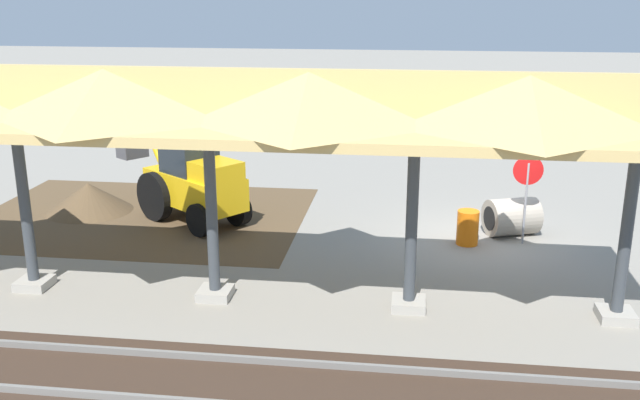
{
  "coord_description": "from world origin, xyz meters",
  "views": [
    {
      "loc": [
        1.9,
        18.23,
        6.39
      ],
      "look_at": [
        3.98,
        2.31,
        1.6
      ],
      "focal_mm": 40.0,
      "sensor_mm": 36.0,
      "label": 1
    }
  ],
  "objects": [
    {
      "name": "concrete_pipe",
      "position": [
        -0.85,
        -0.46,
        0.5
      ],
      "size": [
        1.59,
        1.41,
        1.0
      ],
      "color": "#9E9384",
      "rests_on": "ground"
    },
    {
      "name": "stop_sign",
      "position": [
        -1.06,
        0.23,
        1.69
      ],
      "size": [
        0.76,
        0.06,
        2.34
      ],
      "color": "gray",
      "rests_on": "ground"
    },
    {
      "name": "traffic_barrel",
      "position": [
        0.37,
        0.46,
        0.45
      ],
      "size": [
        0.56,
        0.56,
        0.9
      ],
      "primitive_type": "cylinder",
      "color": "orange",
      "rests_on": "ground"
    },
    {
      "name": "platform_canopy",
      "position": [
        8.02,
        4.56,
        4.18
      ],
      "size": [
        21.85,
        3.2,
        4.9
      ],
      "color": "#9E998E",
      "rests_on": "ground"
    },
    {
      "name": "ground_plane",
      "position": [
        0.0,
        0.0,
        0.0
      ],
      "size": [
        120.0,
        120.0,
        0.0
      ],
      "primitive_type": "plane",
      "color": "gray"
    },
    {
      "name": "backhoe",
      "position": [
        8.01,
        -0.53,
        1.27
      ],
      "size": [
        4.74,
        3.99,
        2.82
      ],
      "color": "#EAB214",
      "rests_on": "ground"
    },
    {
      "name": "dirt_work_zone",
      "position": [
        9.62,
        -0.71,
        0.0
      ],
      "size": [
        9.44,
        7.0,
        0.01
      ],
      "primitive_type": "cube",
      "color": "brown",
      "rests_on": "ground"
    },
    {
      "name": "dirt_mound",
      "position": [
        11.34,
        -0.98,
        0.0
      ],
      "size": [
        5.07,
        5.07,
        1.73
      ],
      "primitive_type": "cone",
      "color": "brown",
      "rests_on": "ground"
    }
  ]
}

